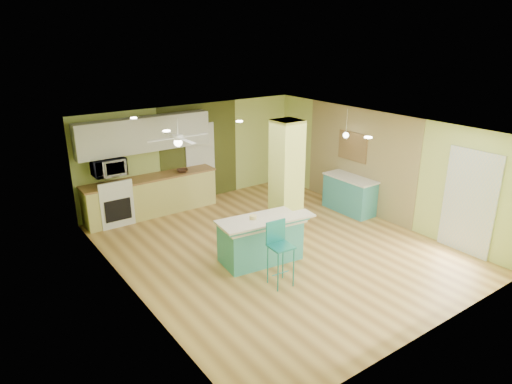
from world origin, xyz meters
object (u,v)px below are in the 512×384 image
Objects in this scene: fruit_bowl at (182,171)px; canister at (253,220)px; bar_stool at (279,243)px; peninsula at (261,239)px; side_counter at (349,194)px.

canister reaches higher than fruit_bowl.
bar_stool is at bearing -90.35° from canister.
bar_stool reaches higher than canister.
fruit_bowl is at bearing 95.89° from peninsula.
side_counter is 4.13m from fruit_bowl.
peninsula is at bearing 78.24° from bar_stool.
bar_stool is 4.23m from fruit_bowl.
bar_stool is at bearing -99.12° from peninsula.
canister is at bearing -153.18° from peninsula.
fruit_bowl reaches higher than side_counter.
peninsula reaches higher than side_counter.
peninsula is at bearing -91.07° from fruit_bowl.
fruit_bowl is (-3.20, 2.55, 0.53)m from side_counter.
side_counter is at bearing 20.71° from peninsula.
side_counter is 7.03× the size of canister.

